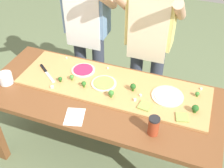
# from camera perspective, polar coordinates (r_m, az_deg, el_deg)

# --- Properties ---
(ground_plane) EXTENTS (8.00, 8.00, 0.00)m
(ground_plane) POSITION_cam_1_polar(r_m,az_deg,el_deg) (2.71, -1.89, -14.38)
(ground_plane) COLOR #60704C
(prep_table) EXTENTS (1.84, 0.79, 0.78)m
(prep_table) POSITION_cam_1_polar(r_m,az_deg,el_deg) (2.20, -2.26, -3.96)
(prep_table) COLOR brown
(prep_table) RESTS_ON ground
(cutting_board) EXTENTS (1.52, 0.48, 0.02)m
(cutting_board) POSITION_cam_1_polar(r_m,az_deg,el_deg) (2.19, 0.13, -0.32)
(cutting_board) COLOR tan
(cutting_board) RESTS_ON prep_table
(chefs_knife) EXTENTS (0.23, 0.18, 0.02)m
(chefs_knife) POSITION_cam_1_polar(r_m,az_deg,el_deg) (2.38, -13.55, 2.66)
(chefs_knife) COLOR #B7BABF
(chefs_knife) RESTS_ON cutting_board
(pizza_whole_white_garlic) EXTENTS (0.24, 0.24, 0.02)m
(pizza_whole_white_garlic) POSITION_cam_1_polar(r_m,az_deg,el_deg) (2.12, 11.37, -2.42)
(pizza_whole_white_garlic) COLOR beige
(pizza_whole_white_garlic) RESTS_ON cutting_board
(pizza_whole_pesto_green) EXTENTS (0.20, 0.20, 0.02)m
(pizza_whole_pesto_green) POSITION_cam_1_polar(r_m,az_deg,el_deg) (2.19, -1.69, 0.16)
(pizza_whole_pesto_green) COLOR beige
(pizza_whole_pesto_green) RESTS_ON cutting_board
(pizza_whole_beet_magenta) EXTENTS (0.20, 0.20, 0.02)m
(pizza_whole_beet_magenta) POSITION_cam_1_polar(r_m,az_deg,el_deg) (2.34, -5.94, 2.88)
(pizza_whole_beet_magenta) COLOR beige
(pizza_whole_beet_magenta) RESTS_ON cutting_board
(pizza_slice_far_left) EXTENTS (0.10, 0.10, 0.01)m
(pizza_slice_far_left) POSITION_cam_1_polar(r_m,az_deg,el_deg) (2.01, 6.78, -4.52)
(pizza_slice_far_left) COLOR #899E4C
(pizza_slice_far_left) RESTS_ON cutting_board
(pizza_slice_far_right) EXTENTS (0.10, 0.10, 0.01)m
(pizza_slice_far_right) POSITION_cam_1_polar(r_m,az_deg,el_deg) (1.98, 14.24, -6.65)
(pizza_slice_far_right) COLOR #899E4C
(pizza_slice_far_right) RESTS_ON cutting_board
(broccoli_floret_center_right) EXTENTS (0.03, 0.03, 0.04)m
(broccoli_floret_center_right) POSITION_cam_1_polar(r_m,az_deg,el_deg) (2.16, 17.18, -1.95)
(broccoli_floret_center_right) COLOR #3F7220
(broccoli_floret_center_right) RESTS_ON cutting_board
(broccoli_floret_back_mid) EXTENTS (0.05, 0.05, 0.06)m
(broccoli_floret_back_mid) POSITION_cam_1_polar(r_m,az_deg,el_deg) (2.02, 16.80, -4.85)
(broccoli_floret_back_mid) COLOR #2C5915
(broccoli_floret_back_mid) RESTS_ON cutting_board
(broccoli_floret_back_left) EXTENTS (0.05, 0.05, 0.07)m
(broccoli_floret_back_left) POSITION_cam_1_polar(r_m,az_deg,el_deg) (2.11, 4.38, -0.56)
(broccoli_floret_back_left) COLOR #2C5915
(broccoli_floret_back_left) RESTS_ON cutting_board
(broccoli_floret_front_right) EXTENTS (0.04, 0.04, 0.06)m
(broccoli_floret_front_right) POSITION_cam_1_polar(r_m,az_deg,el_deg) (2.05, -0.17, -1.91)
(broccoli_floret_front_right) COLOR #3F7220
(broccoli_floret_front_right) RESTS_ON cutting_board
(broccoli_floret_center_left) EXTENTS (0.04, 0.04, 0.05)m
(broccoli_floret_center_left) POSITION_cam_1_polar(r_m,az_deg,el_deg) (2.16, -5.82, 0.07)
(broccoli_floret_center_left) COLOR #366618
(broccoli_floret_center_left) RESTS_ON cutting_board
(broccoli_floret_front_left) EXTENTS (0.03, 0.03, 0.05)m
(broccoli_floret_front_left) POSITION_cam_1_polar(r_m,az_deg,el_deg) (2.24, -10.62, 1.03)
(broccoli_floret_front_left) COLOR #2C5915
(broccoli_floret_front_left) RESTS_ON cutting_board
(broccoli_floret_front_mid) EXTENTS (0.03, 0.03, 0.05)m
(broccoli_floret_front_mid) POSITION_cam_1_polar(r_m,az_deg,el_deg) (2.24, -8.29, 1.42)
(broccoli_floret_front_mid) COLOR #487A23
(broccoli_floret_front_mid) RESTS_ON cutting_board
(cheese_crumble_a) EXTENTS (0.02, 0.02, 0.01)m
(cheese_crumble_a) POSITION_cam_1_polar(r_m,az_deg,el_deg) (2.25, 17.90, -0.95)
(cheese_crumble_a) COLOR white
(cheese_crumble_a) RESTS_ON cutting_board
(cheese_crumble_b) EXTENTS (0.02, 0.02, 0.01)m
(cheese_crumble_b) POSITION_cam_1_polar(r_m,az_deg,el_deg) (2.35, -0.86, 3.31)
(cheese_crumble_b) COLOR white
(cheese_crumble_b) RESTS_ON cutting_board
(cheese_crumble_c) EXTENTS (0.02, 0.02, 0.02)m
(cheese_crumble_c) POSITION_cam_1_polar(r_m,az_deg,el_deg) (2.05, 4.77, -3.20)
(cheese_crumble_c) COLOR white
(cheese_crumble_c) RESTS_ON cutting_board
(cheese_crumble_d) EXTENTS (0.02, 0.02, 0.02)m
(cheese_crumble_d) POSITION_cam_1_polar(r_m,az_deg,el_deg) (2.09, 5.87, -2.32)
(cheese_crumble_d) COLOR silver
(cheese_crumble_d) RESTS_ON cutting_board
(cheese_crumble_e) EXTENTS (0.03, 0.03, 0.02)m
(cheese_crumble_e) POSITION_cam_1_polar(r_m,az_deg,el_deg) (2.20, -12.23, -0.59)
(cheese_crumble_e) COLOR silver
(cheese_crumble_e) RESTS_ON cutting_board
(cheese_crumble_f) EXTENTS (0.02, 0.02, 0.01)m
(cheese_crumble_f) POSITION_cam_1_polar(r_m,az_deg,el_deg) (2.51, -9.34, 5.33)
(cheese_crumble_f) COLOR white
(cheese_crumble_f) RESTS_ON cutting_board
(flour_cup) EXTENTS (0.11, 0.11, 0.09)m
(flour_cup) POSITION_cam_1_polar(r_m,az_deg,el_deg) (2.37, -21.05, 1.00)
(flour_cup) COLOR white
(flour_cup) RESTS_ON prep_table
(sauce_jar) EXTENTS (0.07, 0.07, 0.14)m
(sauce_jar) POSITION_cam_1_polar(r_m,az_deg,el_deg) (1.83, 8.57, -8.54)
(sauce_jar) COLOR #99381E
(sauce_jar) RESTS_ON prep_table
(recipe_note) EXTENTS (0.17, 0.20, 0.00)m
(recipe_note) POSITION_cam_1_polar(r_m,az_deg,el_deg) (1.98, -7.72, -6.69)
(recipe_note) COLOR white
(recipe_note) RESTS_ON prep_table
(cook_left) EXTENTS (0.54, 0.39, 1.67)m
(cook_left) POSITION_cam_1_polar(r_m,az_deg,el_deg) (2.63, -5.25, 12.46)
(cook_left) COLOR #333847
(cook_left) RESTS_ON ground
(cook_right) EXTENTS (0.54, 0.39, 1.67)m
(cook_right) POSITION_cam_1_polar(r_m,az_deg,el_deg) (2.46, 7.77, 10.17)
(cook_right) COLOR #333847
(cook_right) RESTS_ON ground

